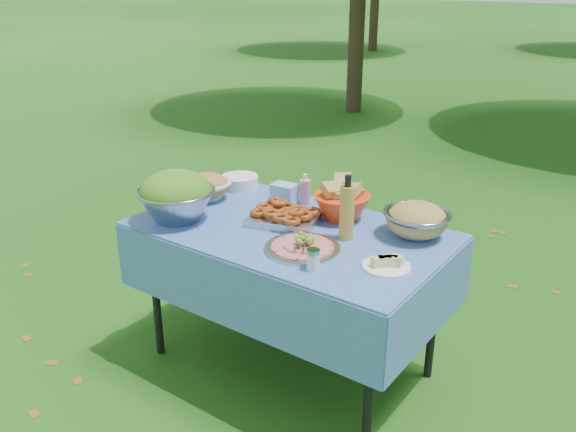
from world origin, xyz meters
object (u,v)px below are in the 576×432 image
object	(u,v)px
charcuterie_platter	(302,242)
bread_bowl	(342,200)
picnic_table	(290,299)
plate_stack	(240,181)
pasta_bowl_steel	(417,219)
salad_bowl	(176,196)
oil_bottle	(347,207)

from	to	relation	value
charcuterie_platter	bread_bowl	bearing A→B (deg)	97.07
bread_bowl	picnic_table	bearing A→B (deg)	-116.63
picnic_table	plate_stack	distance (m)	0.78
picnic_table	pasta_bowl_steel	size ratio (longest dim) A/B	4.83
plate_stack	charcuterie_platter	bearing A→B (deg)	-32.35
plate_stack	bread_bowl	xyz separation A→B (m)	(0.70, -0.06, 0.06)
pasta_bowl_steel	bread_bowl	bearing A→B (deg)	-177.67
picnic_table	salad_bowl	world-z (taller)	salad_bowl
pasta_bowl_steel	oil_bottle	xyz separation A→B (m)	(-0.24, -0.21, 0.07)
plate_stack	oil_bottle	bearing A→B (deg)	-17.31
picnic_table	bread_bowl	xyz separation A→B (m)	(0.13, 0.25, 0.47)
salad_bowl	oil_bottle	distance (m)	0.83
salad_bowl	charcuterie_platter	world-z (taller)	salad_bowl
picnic_table	salad_bowl	xyz separation A→B (m)	(-0.51, -0.23, 0.50)
salad_bowl	plate_stack	xyz separation A→B (m)	(-0.06, 0.55, -0.09)
picnic_table	plate_stack	world-z (taller)	plate_stack
pasta_bowl_steel	charcuterie_platter	size ratio (longest dim) A/B	0.90
bread_bowl	pasta_bowl_steel	size ratio (longest dim) A/B	0.92
oil_bottle	pasta_bowl_steel	bearing A→B (deg)	41.37
oil_bottle	charcuterie_platter	bearing A→B (deg)	-113.53
plate_stack	oil_bottle	xyz separation A→B (m)	(0.85, -0.26, 0.12)
bread_bowl	oil_bottle	distance (m)	0.25
bread_bowl	oil_bottle	world-z (taller)	oil_bottle
charcuterie_platter	oil_bottle	xyz separation A→B (m)	(0.09, 0.21, 0.11)
bread_bowl	charcuterie_platter	xyz separation A→B (m)	(0.05, -0.41, -0.05)
plate_stack	bread_bowl	world-z (taller)	bread_bowl
plate_stack	pasta_bowl_steel	bearing A→B (deg)	-2.58
picnic_table	pasta_bowl_steel	distance (m)	0.74
salad_bowl	pasta_bowl_steel	bearing A→B (deg)	25.96
pasta_bowl_steel	charcuterie_platter	world-z (taller)	pasta_bowl_steel
salad_bowl	oil_bottle	xyz separation A→B (m)	(0.78, 0.29, 0.03)
bread_bowl	pasta_bowl_steel	bearing A→B (deg)	2.33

